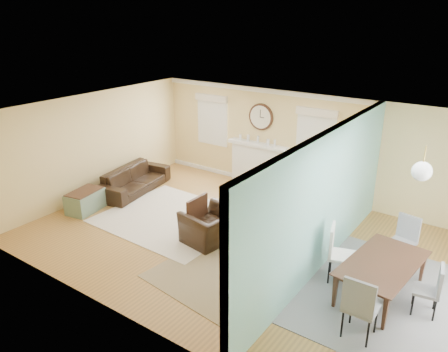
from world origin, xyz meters
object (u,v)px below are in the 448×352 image
Objects in this scene: eames_chair at (211,226)px; credenza at (331,217)px; sofa at (134,180)px; dining_table at (383,279)px; green_chair at (295,196)px.

credenza is at bearing 141.23° from eames_chair.
eames_chair reaches higher than sofa.
credenza is (5.08, 0.68, 0.09)m from sofa.
green_chair is at bearing 57.26° from dining_table.
eames_chair is (3.22, -0.99, 0.03)m from sofa.
eames_chair is 0.67× the size of credenza.
sofa is at bearing 89.27° from dining_table.
dining_table is (1.53, -1.52, -0.09)m from credenza.
credenza is at bearing 153.85° from green_chair.
green_chair reaches higher than sofa.
credenza is at bearing 51.61° from dining_table.
green_chair reaches higher than eames_chair.
green_chair is 0.48× the size of credenza.
sofa is 6.67m from dining_table.
eames_chair reaches higher than dining_table.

